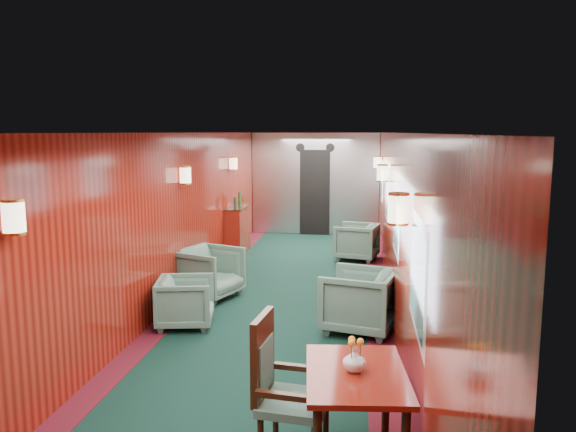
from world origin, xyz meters
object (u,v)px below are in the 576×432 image
(dining_table, at_px, (356,388))
(armchair_left_near, at_px, (186,302))
(credenza, at_px, (238,229))
(armchair_right_far, at_px, (356,242))
(armchair_left_far, at_px, (209,273))
(side_chair, at_px, (280,384))
(armchair_right_near, at_px, (359,300))

(dining_table, xyz_separation_m, armchair_left_near, (-2.14, 2.77, -0.31))
(credenza, relative_size, armchair_right_far, 1.60)
(dining_table, xyz_separation_m, credenza, (-2.43, 7.03, -0.14))
(dining_table, bearing_deg, armchair_left_far, 112.82)
(side_chair, xyz_separation_m, armchair_left_far, (-1.64, 3.99, -0.23))
(armchair_left_near, xyz_separation_m, armchair_right_near, (2.15, 0.11, 0.07))
(armchair_right_far, bearing_deg, armchair_left_near, -14.42)
(armchair_left_far, bearing_deg, armchair_left_near, -156.98)
(armchair_right_near, relative_size, armchair_right_far, 1.10)
(armchair_right_near, distance_m, armchair_right_far, 3.90)
(armchair_right_near, bearing_deg, armchair_left_near, -72.70)
(side_chair, bearing_deg, armchair_left_near, 126.97)
(armchair_left_near, height_order, armchair_left_far, armchair_left_far)
(armchair_left_near, xyz_separation_m, armchair_left_far, (-0.04, 1.24, 0.06))
(dining_table, xyz_separation_m, armchair_left_far, (-2.18, 4.01, -0.25))
(credenza, height_order, armchair_left_near, credenza)
(armchair_right_near, bearing_deg, credenza, -135.37)
(credenza, height_order, armchair_right_near, credenza)
(dining_table, height_order, side_chair, side_chair)
(armchair_left_near, xyz_separation_m, armchair_right_far, (2.07, 4.01, 0.04))
(credenza, xyz_separation_m, armchair_right_near, (2.43, -4.15, -0.10))
(dining_table, relative_size, credenza, 0.86)
(armchair_left_near, bearing_deg, side_chair, -160.65)
(side_chair, relative_size, armchair_right_far, 1.46)
(dining_table, xyz_separation_m, side_chair, (-0.54, 0.02, -0.02))
(dining_table, distance_m, side_chair, 0.54)
(armchair_left_near, relative_size, armchair_right_far, 0.90)
(armchair_left_far, distance_m, armchair_right_near, 2.46)
(dining_table, bearing_deg, armchair_left_near, 122.04)
(dining_table, distance_m, armchair_left_far, 4.57)
(armchair_left_near, bearing_deg, dining_table, -153.13)
(armchair_left_near, bearing_deg, armchair_right_near, -97.83)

